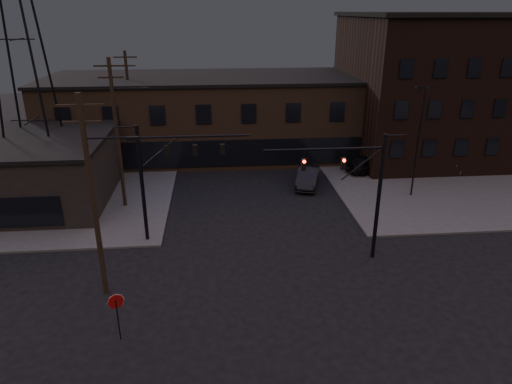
% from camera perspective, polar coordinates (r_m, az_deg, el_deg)
% --- Properties ---
extents(ground, '(140.00, 140.00, 0.00)m').
position_cam_1_polar(ground, '(25.01, 3.15, -13.88)').
color(ground, black).
rests_on(ground, ground).
extents(sidewalk_ne, '(30.00, 30.00, 0.15)m').
position_cam_1_polar(sidewalk_ne, '(51.13, 24.58, 3.31)').
color(sidewalk_ne, '#474744').
rests_on(sidewalk_ne, ground).
extents(sidewalk_nw, '(30.00, 30.00, 0.15)m').
position_cam_1_polar(sidewalk_nw, '(48.32, -27.87, 1.73)').
color(sidewalk_nw, '#474744').
rests_on(sidewalk_nw, ground).
extents(building_row, '(40.00, 12.00, 8.00)m').
position_cam_1_polar(building_row, '(49.33, -1.44, 9.41)').
color(building_row, '#503A2A').
rests_on(building_row, ground).
extents(building_right, '(22.00, 16.00, 14.00)m').
position_cam_1_polar(building_right, '(53.05, 23.70, 11.81)').
color(building_right, black).
rests_on(building_right, ground).
extents(building_left, '(16.00, 12.00, 5.00)m').
position_cam_1_polar(building_left, '(41.60, -28.83, 2.15)').
color(building_left, black).
rests_on(building_left, ground).
extents(traffic_signal_near, '(7.12, 0.24, 8.00)m').
position_cam_1_polar(traffic_signal_near, '(27.75, 13.03, 0.88)').
color(traffic_signal_near, black).
rests_on(traffic_signal_near, ground).
extents(traffic_signal_far, '(7.12, 0.24, 8.00)m').
position_cam_1_polar(traffic_signal_far, '(29.87, -11.77, 2.66)').
color(traffic_signal_far, black).
rests_on(traffic_signal_far, ground).
extents(stop_sign, '(0.72, 0.33, 2.48)m').
position_cam_1_polar(stop_sign, '(22.64, -17.05, -13.51)').
color(stop_sign, black).
rests_on(stop_sign, ground).
extents(utility_pole_near, '(3.70, 0.28, 11.00)m').
position_cam_1_polar(utility_pole_near, '(24.54, -19.63, -0.30)').
color(utility_pole_near, black).
rests_on(utility_pole_near, ground).
extents(utility_pole_mid, '(3.70, 0.28, 11.50)m').
position_cam_1_polar(utility_pole_mid, '(35.85, -16.90, 7.23)').
color(utility_pole_mid, black).
rests_on(utility_pole_mid, ground).
extents(utility_pole_far, '(2.20, 0.28, 11.00)m').
position_cam_1_polar(utility_pole_far, '(47.64, -15.46, 10.39)').
color(utility_pole_far, black).
rests_on(utility_pole_far, ground).
extents(transmission_tower, '(7.00, 7.00, 25.00)m').
position_cam_1_polar(transmission_tower, '(40.91, -27.71, 16.55)').
color(transmission_tower, black).
rests_on(transmission_tower, ground).
extents(lot_light_a, '(1.50, 0.28, 9.14)m').
position_cam_1_polar(lot_light_a, '(38.79, 19.73, 7.01)').
color(lot_light_a, black).
rests_on(lot_light_a, ground).
extents(lot_light_b, '(1.50, 0.28, 9.14)m').
position_cam_1_polar(lot_light_b, '(45.84, 24.12, 8.51)').
color(lot_light_b, black).
rests_on(lot_light_b, ground).
extents(parked_car_lot_a, '(5.32, 3.55, 1.68)m').
position_cam_1_polar(parked_car_lot_a, '(44.86, 14.06, 3.51)').
color(parked_car_lot_a, black).
rests_on(parked_car_lot_a, sidewalk_ne).
extents(parked_car_lot_b, '(4.29, 2.48, 1.17)m').
position_cam_1_polar(parked_car_lot_b, '(47.91, 24.96, 2.92)').
color(parked_car_lot_b, silver).
rests_on(parked_car_lot_b, sidewalk_ne).
extents(car_crossing, '(3.13, 5.31, 1.65)m').
position_cam_1_polar(car_crossing, '(40.64, 6.51, 1.88)').
color(car_crossing, black).
rests_on(car_crossing, ground).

